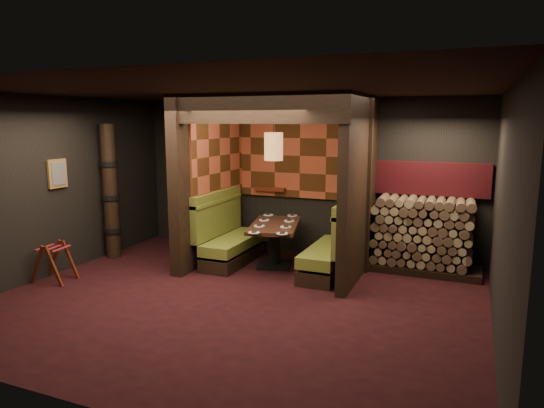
% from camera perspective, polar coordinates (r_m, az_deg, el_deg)
% --- Properties ---
extents(floor, '(6.50, 5.50, 0.02)m').
position_cam_1_polar(floor, '(6.85, -4.28, -11.35)').
color(floor, black).
rests_on(floor, ground).
extents(ceiling, '(6.50, 5.50, 0.02)m').
position_cam_1_polar(ceiling, '(6.40, -4.62, 13.37)').
color(ceiling, black).
rests_on(ceiling, ground).
extents(wall_back, '(6.50, 0.02, 2.85)m').
position_cam_1_polar(wall_back, '(8.99, 3.60, 3.20)').
color(wall_back, black).
rests_on(wall_back, ground).
extents(wall_front, '(6.50, 0.02, 2.85)m').
position_cam_1_polar(wall_front, '(4.26, -21.66, -4.98)').
color(wall_front, black).
rests_on(wall_front, ground).
extents(wall_left, '(0.02, 5.50, 2.85)m').
position_cam_1_polar(wall_left, '(8.46, -24.53, 1.90)').
color(wall_left, black).
rests_on(wall_left, ground).
extents(wall_right, '(0.02, 5.50, 2.85)m').
position_cam_1_polar(wall_right, '(5.79, 25.68, -1.48)').
color(wall_right, black).
rests_on(wall_right, ground).
extents(partition_left, '(0.20, 2.20, 2.85)m').
position_cam_1_polar(partition_left, '(8.55, -7.47, 2.78)').
color(partition_left, black).
rests_on(partition_left, floor).
extents(partition_right, '(0.15, 2.10, 2.85)m').
position_cam_1_polar(partition_right, '(7.63, 10.23, 1.87)').
color(partition_right, black).
rests_on(partition_right, floor).
extents(header_beam, '(2.85, 0.18, 0.44)m').
position_cam_1_polar(header_beam, '(7.03, -2.11, 11.20)').
color(header_beam, black).
rests_on(header_beam, partition_left).
extents(tapa_back_panel, '(2.40, 0.06, 1.55)m').
position_cam_1_polar(tapa_back_panel, '(8.92, 3.36, 5.69)').
color(tapa_back_panel, '#A04228').
rests_on(tapa_back_panel, wall_back).
extents(tapa_side_panel, '(0.04, 1.85, 1.45)m').
position_cam_1_polar(tapa_side_panel, '(8.60, -6.26, 5.70)').
color(tapa_side_panel, '#A04228').
rests_on(tapa_side_panel, partition_left).
extents(lacquer_shelf, '(0.60, 0.12, 0.07)m').
position_cam_1_polar(lacquer_shelf, '(9.14, -0.21, 1.77)').
color(lacquer_shelf, '#551E10').
rests_on(lacquer_shelf, wall_back).
extents(booth_bench_left, '(0.68, 1.60, 1.14)m').
position_cam_1_polar(booth_bench_left, '(8.55, -5.06, -4.16)').
color(booth_bench_left, black).
rests_on(booth_bench_left, floor).
extents(booth_bench_right, '(0.68, 1.60, 1.14)m').
position_cam_1_polar(booth_bench_right, '(7.87, 7.29, -5.43)').
color(booth_bench_right, black).
rests_on(booth_bench_right, floor).
extents(dining_table, '(1.08, 1.55, 0.74)m').
position_cam_1_polar(dining_table, '(8.21, 0.32, -3.93)').
color(dining_table, black).
rests_on(dining_table, floor).
extents(place_settings, '(0.96, 1.69, 0.03)m').
position_cam_1_polar(place_settings, '(8.16, 0.32, -2.26)').
color(place_settings, white).
rests_on(place_settings, dining_table).
extents(pendant_lamp, '(0.31, 0.31, 1.04)m').
position_cam_1_polar(pendant_lamp, '(7.94, 0.19, 6.79)').
color(pendant_lamp, '#A16A3B').
rests_on(pendant_lamp, ceiling).
extents(framed_picture, '(0.05, 0.36, 0.46)m').
position_cam_1_polar(framed_picture, '(8.47, -23.92, 3.29)').
color(framed_picture, olive).
rests_on(framed_picture, wall_left).
extents(luggage_rack, '(0.65, 0.50, 0.65)m').
position_cam_1_polar(luggage_rack, '(8.24, -24.27, -6.10)').
color(luggage_rack, '#4D1C0D').
rests_on(luggage_rack, floor).
extents(totem_column, '(0.31, 0.31, 2.40)m').
position_cam_1_polar(totem_column, '(9.12, -18.48, 1.29)').
color(totem_column, black).
rests_on(totem_column, floor).
extents(firewood_stack, '(1.73, 0.70, 1.22)m').
position_cam_1_polar(firewood_stack, '(8.27, 17.73, -3.57)').
color(firewood_stack, black).
rests_on(firewood_stack, floor).
extents(mosaic_header, '(1.83, 0.10, 0.56)m').
position_cam_1_polar(mosaic_header, '(8.44, 18.25, 2.82)').
color(mosaic_header, maroon).
rests_on(mosaic_header, wall_back).
extents(bay_front_post, '(0.08, 0.08, 2.85)m').
position_cam_1_polar(bay_front_post, '(7.86, 11.28, 2.07)').
color(bay_front_post, black).
rests_on(bay_front_post, floor).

